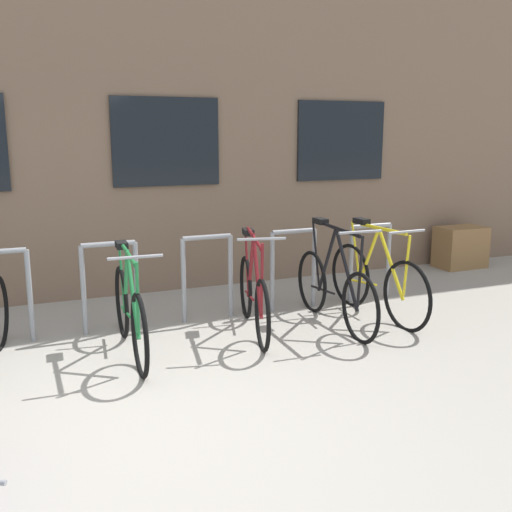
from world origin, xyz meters
The scene contains 8 objects.
ground_plane centered at (0.00, 0.00, 0.00)m, with size 42.00×42.00×0.00m, color #9E998E.
storefront_building centered at (0.00, 6.65, 3.20)m, with size 28.00×6.94×6.41m.
bike_rack centered at (0.28, 1.90, 0.54)m, with size 6.57×0.05×0.91m.
bicycle_maroon centered at (1.58, 1.37, 0.38)m, with size 0.53×1.66×1.04m.
bicycle_yellow centered at (2.98, 1.32, 0.39)m, with size 0.44×1.71×1.04m.
bicycle_black centered at (2.42, 1.25, 0.39)m, with size 0.44×1.75×1.08m.
bicycle_green centered at (0.34, 1.24, 0.38)m, with size 0.44×1.73×1.00m.
planter_box centered at (5.47, 2.85, 0.30)m, with size 0.70×0.44×0.60m, color olive.
Camera 1 is at (-0.54, -3.81, 1.93)m, focal length 41.22 mm.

